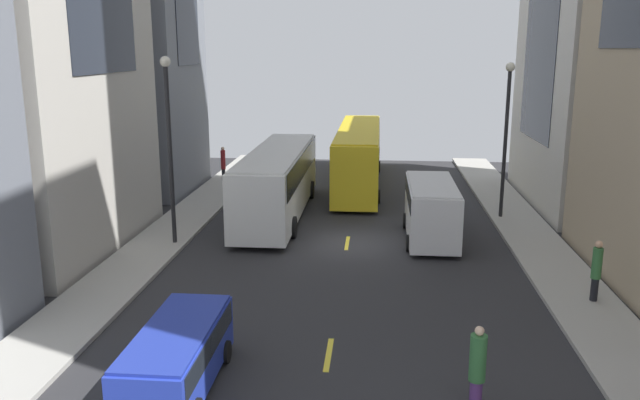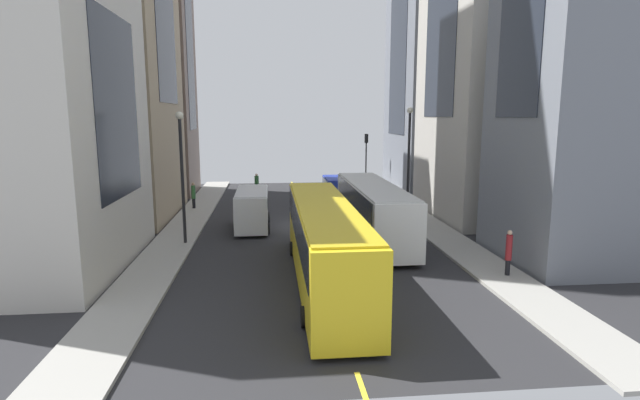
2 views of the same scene
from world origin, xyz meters
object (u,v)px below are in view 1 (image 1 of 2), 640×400
car_blue_0 (177,354)px  streetcar_yellow (359,151)px  pedestrian_crossing_near (596,269)px  delivery_van_white (431,207)px  city_bus_white (278,177)px  pedestrian_waiting_curb (477,366)px  pedestrian_walking_far (223,162)px

car_blue_0 → streetcar_yellow: bearing=81.6°
pedestrian_crossing_near → delivery_van_white: bearing=3.4°
city_bus_white → pedestrian_waiting_curb: bearing=-66.9°
pedestrian_walking_far → pedestrian_waiting_curb: pedestrian_walking_far is taller
city_bus_white → pedestrian_waiting_curb: (7.39, -17.35, -0.93)m
streetcar_yellow → pedestrian_walking_far: bearing=178.9°
streetcar_yellow → car_blue_0: (-3.67, -24.79, -1.16)m
car_blue_0 → pedestrian_waiting_curb: size_ratio=2.28×
pedestrian_crossing_near → pedestrian_walking_far: bearing=11.3°
city_bus_white → pedestrian_walking_far: city_bus_white is taller
car_blue_0 → pedestrian_waiting_curb: (7.25, -0.19, 0.12)m
pedestrian_walking_far → pedestrian_waiting_curb: (12.08, -25.14, -0.20)m
pedestrian_waiting_curb → car_blue_0: bearing=-171.3°
delivery_van_white → car_blue_0: (-7.22, -13.53, -0.55)m
delivery_van_white → pedestrian_walking_far: delivery_van_white is taller
delivery_van_white → pedestrian_walking_far: 16.60m
streetcar_yellow → delivery_van_white: streetcar_yellow is taller
pedestrian_crossing_near → pedestrian_waiting_curb: size_ratio=1.00×
pedestrian_crossing_near → car_blue_0: bearing=87.3°
delivery_van_white → car_blue_0: 15.35m
delivery_van_white → pedestrian_waiting_curb: (0.03, -13.73, -0.43)m
car_blue_0 → city_bus_white: bearing=90.4°
streetcar_yellow → pedestrian_crossing_near: bearing=-65.3°
streetcar_yellow → car_blue_0: bearing=-98.4°
delivery_van_white → pedestrian_waiting_curb: delivery_van_white is taller
city_bus_white → streetcar_yellow: size_ratio=0.86×
city_bus_white → car_blue_0: bearing=-89.6°
streetcar_yellow → delivery_van_white: (3.55, -11.25, -0.61)m
car_blue_0 → pedestrian_waiting_curb: bearing=-1.5°
city_bus_white → pedestrian_waiting_curb: city_bus_white is taller
pedestrian_walking_far → pedestrian_waiting_curb: 27.89m
city_bus_white → pedestrian_crossing_near: bearing=-41.1°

